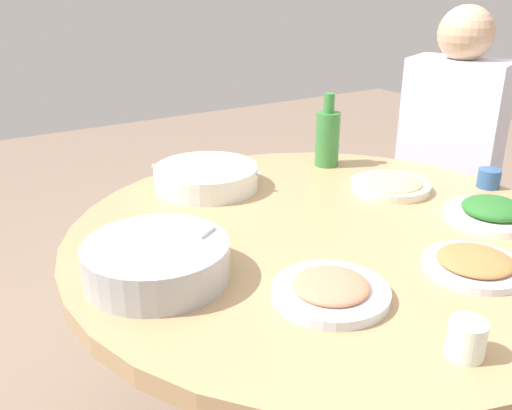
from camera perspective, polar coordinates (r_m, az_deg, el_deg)
round_dining_table at (r=1.42m, az=7.00°, el=-5.53°), size 1.26×1.26×0.72m
rice_bowl at (r=1.16m, az=-9.97°, el=-5.52°), size 0.30×0.30×0.09m
soup_bowl at (r=1.64m, az=-5.05°, el=2.77°), size 0.30×0.30×0.06m
dish_tofu_braise at (r=1.28m, az=21.24°, el=-5.52°), size 0.21×0.21×0.04m
dish_noodles at (r=1.66m, az=13.44°, el=2.06°), size 0.23×0.23×0.04m
dish_greens at (r=1.54m, az=22.79°, el=-0.68°), size 0.23×0.23×0.05m
dish_shrimp at (r=1.11m, az=7.56°, el=-8.50°), size 0.23×0.23×0.04m
green_bottle at (r=1.82m, az=7.25°, el=6.86°), size 0.08×0.08×0.23m
tea_cup_near at (r=1.77m, az=22.49°, el=2.51°), size 0.06×0.06×0.05m
tea_cup_far at (r=1.00m, az=20.53°, el=-12.56°), size 0.06×0.06×0.07m
stool_for_diner_right at (r=2.39m, az=17.58°, el=-5.57°), size 0.34×0.34×0.44m
diner_right at (r=2.19m, az=19.24°, el=6.97°), size 0.44×0.43×0.76m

